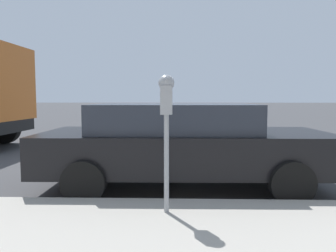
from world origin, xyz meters
name	(u,v)px	position (x,y,z in m)	size (l,w,h in m)	color
ground_plane	(201,172)	(0.00, 0.00, 0.00)	(220.00, 220.00, 0.00)	#424244
parking_meter	(166,108)	(-2.74, 0.61, 1.41)	(0.21, 0.19, 1.66)	gray
car_black	(182,143)	(-1.08, 0.40, 0.76)	(2.20, 4.79, 1.42)	black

